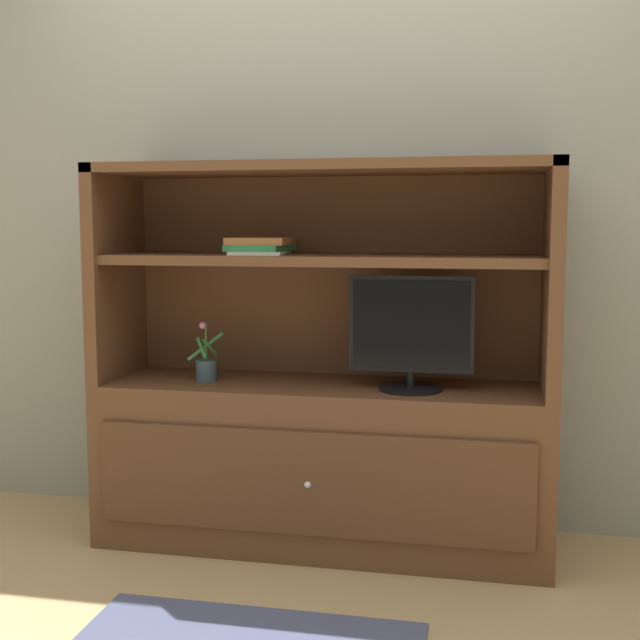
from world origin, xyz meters
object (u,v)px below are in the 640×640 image
media_console (323,423)px  magazine_stack (261,246)px  tv_monitor (411,333)px  potted_plant (206,368)px

media_console → magazine_stack: bearing=-179.9°
media_console → tv_monitor: 0.50m
tv_monitor → potted_plant: bearing=178.8°
tv_monitor → potted_plant: 0.81m
potted_plant → magazine_stack: size_ratio=0.69×
media_console → tv_monitor: media_console is taller
tv_monitor → magazine_stack: 0.66m
media_console → magazine_stack: size_ratio=5.15×
tv_monitor → magazine_stack: magazine_stack is taller
media_console → potted_plant: media_console is taller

